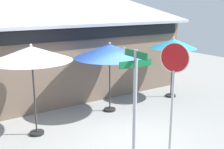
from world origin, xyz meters
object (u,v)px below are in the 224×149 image
object	(u,v)px
patio_umbrella_teal_right	(173,44)
stop_sign	(174,78)
street_sign_post	(135,98)
patio_umbrella_ivory_left	(31,54)
patio_umbrella_royal_blue_center	(110,51)

from	to	relation	value
patio_umbrella_teal_right	stop_sign	bearing A→B (deg)	-135.49
street_sign_post	patio_umbrella_ivory_left	xyz separation A→B (m)	(-1.36, 3.14, 0.72)
patio_umbrella_ivory_left	patio_umbrella_teal_right	size ratio (longest dim) A/B	1.08
stop_sign	patio_umbrella_teal_right	bearing A→B (deg)	44.51
stop_sign	patio_umbrella_royal_blue_center	xyz separation A→B (m)	(0.37, 3.53, 0.19)
patio_umbrella_royal_blue_center	patio_umbrella_ivory_left	bearing A→B (deg)	-171.85
street_sign_post	patio_umbrella_teal_right	distance (m)	5.96
stop_sign	patio_umbrella_ivory_left	xyz separation A→B (m)	(-2.63, 3.10, 0.43)
patio_umbrella_ivory_left	patio_umbrella_royal_blue_center	world-z (taller)	patio_umbrella_ivory_left
patio_umbrella_ivory_left	street_sign_post	bearing A→B (deg)	-66.56
patio_umbrella_ivory_left	patio_umbrella_teal_right	xyz separation A→B (m)	(6.16, 0.36, -0.21)
stop_sign	patio_umbrella_ivory_left	world-z (taller)	stop_sign
street_sign_post	patio_umbrella_ivory_left	distance (m)	3.49
stop_sign	patio_umbrella_ivory_left	size ratio (longest dim) A/B	1.06
stop_sign	patio_umbrella_royal_blue_center	bearing A→B (deg)	84.08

